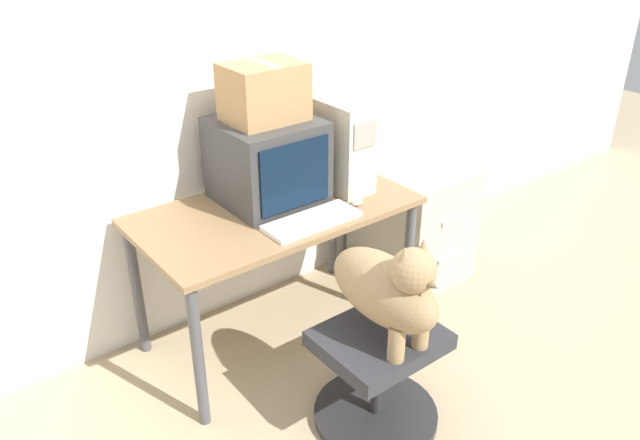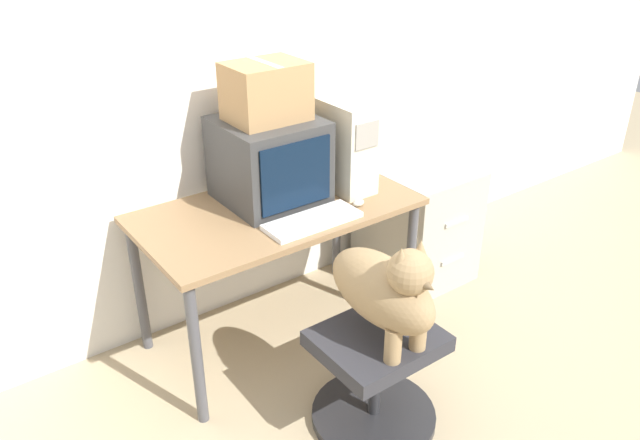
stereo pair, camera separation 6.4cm
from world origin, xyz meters
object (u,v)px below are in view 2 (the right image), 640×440
at_px(keyboard, 313,220).
at_px(cardboard_box, 266,92).
at_px(crt_monitor, 269,160).
at_px(filing_cabinet, 416,221).
at_px(dog, 387,288).
at_px(pc_tower, 335,141).
at_px(office_chair, 376,376).

relative_size(keyboard, cardboard_box, 1.30).
distance_m(crt_monitor, cardboard_box, 0.34).
height_order(crt_monitor, filing_cabinet, crt_monitor).
bearing_deg(dog, pc_tower, 65.16).
distance_m(office_chair, dog, 0.47).
bearing_deg(pc_tower, crt_monitor, 175.61).
bearing_deg(crt_monitor, keyboard, -87.58).
relative_size(keyboard, filing_cabinet, 0.66).
height_order(crt_monitor, cardboard_box, cardboard_box).
distance_m(dog, cardboard_box, 1.07).
bearing_deg(dog, filing_cabinet, 39.82).
xyz_separation_m(keyboard, dog, (-0.04, -0.56, -0.05)).
height_order(pc_tower, filing_cabinet, pc_tower).
bearing_deg(office_chair, dog, -90.00).
bearing_deg(filing_cabinet, cardboard_box, 176.62).
bearing_deg(cardboard_box, filing_cabinet, -3.38).
height_order(keyboard, dog, dog).
relative_size(pc_tower, keyboard, 1.09).
xyz_separation_m(keyboard, filing_cabinet, (0.97, 0.28, -0.42)).
relative_size(crt_monitor, office_chair, 0.85).
bearing_deg(office_chair, crt_monitor, 88.20).
bearing_deg(pc_tower, keyboard, -139.46).
bearing_deg(cardboard_box, keyboard, -87.60).
bearing_deg(crt_monitor, cardboard_box, 90.00).
bearing_deg(filing_cabinet, pc_tower, 177.61).
xyz_separation_m(office_chair, cardboard_box, (0.03, 0.86, 1.05)).
distance_m(pc_tower, dog, 0.99).
bearing_deg(crt_monitor, pc_tower, -4.39).
xyz_separation_m(office_chair, filing_cabinet, (1.01, 0.81, 0.11)).
height_order(office_chair, dog, dog).
bearing_deg(keyboard, crt_monitor, 92.42).
relative_size(pc_tower, office_chair, 0.90).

